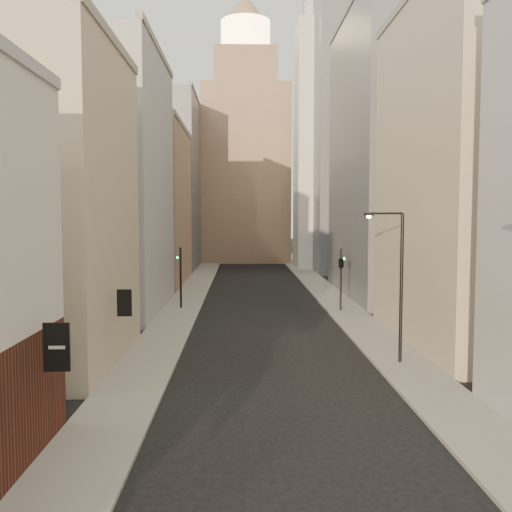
{
  "coord_description": "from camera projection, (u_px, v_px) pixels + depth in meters",
  "views": [
    {
      "loc": [
        -1.67,
        -3.19,
        7.61
      ],
      "look_at": [
        -1.0,
        23.78,
        5.66
      ],
      "focal_mm": 40.0,
      "sensor_mm": 36.0,
      "label": 1
    }
  ],
  "objects": [
    {
      "name": "sidewalk_right",
      "position": [
        321.0,
        288.0,
        58.76
      ],
      "size": [
        3.0,
        140.0,
        0.15
      ],
      "primitive_type": "cube",
      "color": "gray",
      "rests_on": "ground"
    },
    {
      "name": "right_bldg_wingrid",
      "position": [
        388.0,
        157.0,
        52.98
      ],
      "size": [
        8.0,
        20.0,
        26.0
      ],
      "primitive_type": "cube",
      "color": "gray",
      "rests_on": "ground"
    },
    {
      "name": "highrise",
      "position": [
        381.0,
        86.0,
        80.14
      ],
      "size": [
        21.0,
        23.0,
        51.2
      ],
      "color": "gray",
      "rests_on": "ground"
    },
    {
      "name": "streetlamp_mid",
      "position": [
        397.0,
        278.0,
        28.64
      ],
      "size": [
        2.03,
        0.25,
        7.73
      ],
      "rotation": [
        0.0,
        0.0,
        0.04
      ],
      "color": "black",
      "rests_on": "ground"
    },
    {
      "name": "traffic_light_right",
      "position": [
        341.0,
        262.0,
        44.46
      ],
      "size": [
        0.84,
        0.84,
        5.0
      ],
      "rotation": [
        0.0,
        0.0,
        3.46
      ],
      "color": "black",
      "rests_on": "ground"
    },
    {
      "name": "left_bldg_wingrid",
      "position": [
        170.0,
        184.0,
        82.37
      ],
      "size": [
        8.0,
        20.0,
        24.0
      ],
      "primitive_type": "cube",
      "color": "gray",
      "rests_on": "ground"
    },
    {
      "name": "white_tower",
      "position": [
        324.0,
        137.0,
        80.45
      ],
      "size": [
        8.0,
        8.0,
        41.5
      ],
      "color": "silver",
      "rests_on": "ground"
    },
    {
      "name": "left_bldg_beige",
      "position": [
        38.0,
        207.0,
        28.81
      ],
      "size": [
        8.0,
        12.0,
        16.0
      ],
      "primitive_type": "cube",
      "color": "#B4A68D",
      "rests_on": "ground"
    },
    {
      "name": "right_bldg_beige",
      "position": [
        476.0,
        174.0,
        33.26
      ],
      "size": [
        8.0,
        16.0,
        20.0
      ],
      "primitive_type": "cube",
      "color": "#B4A68D",
      "rests_on": "ground"
    },
    {
      "name": "traffic_light_left",
      "position": [
        181.0,
        267.0,
        45.63
      ],
      "size": [
        0.56,
        0.46,
        5.0
      ],
      "rotation": [
        0.0,
        0.0,
        2.81
      ],
      "color": "black",
      "rests_on": "ground"
    },
    {
      "name": "left_bldg_grey",
      "position": [
        110.0,
        184.0,
        44.62
      ],
      "size": [
        8.0,
        16.0,
        20.0
      ],
      "primitive_type": "cube",
      "color": "#A09FA5",
      "rests_on": "ground"
    },
    {
      "name": "sidewalk_left",
      "position": [
        195.0,
        288.0,
        58.44
      ],
      "size": [
        3.0,
        140.0,
        0.15
      ],
      "primitive_type": "cube",
      "color": "gray",
      "rests_on": "ground"
    },
    {
      "name": "left_bldg_tan",
      "position": [
        148.0,
        207.0,
        62.68
      ],
      "size": [
        8.0,
        18.0,
        17.0
      ],
      "primitive_type": "cube",
      "color": "#8F6D53",
      "rests_on": "ground"
    },
    {
      "name": "clock_tower",
      "position": [
        246.0,
        154.0,
        94.2
      ],
      "size": [
        14.0,
        14.0,
        44.9
      ],
      "color": "#8F6D53",
      "rests_on": "ground"
    }
  ]
}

